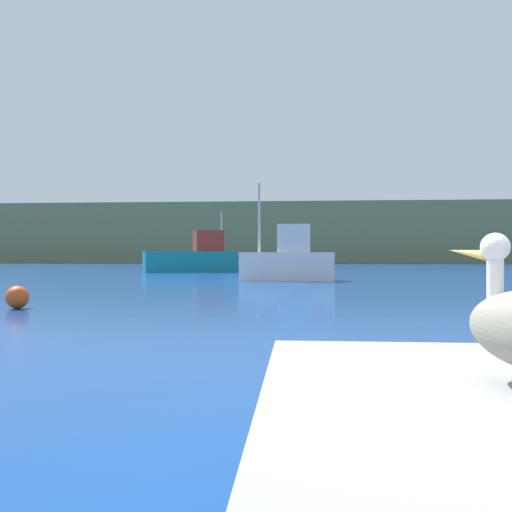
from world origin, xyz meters
name	(u,v)px	position (x,y,z in m)	size (l,w,h in m)	color
ground_plane	(467,492)	(0.00, 0.00, 0.00)	(260.00, 260.00, 0.00)	navy
hillside_backdrop	(306,234)	(0.00, 79.62, 4.28)	(140.00, 14.74, 8.56)	#6B7A51
fishing_boat_teal	(196,258)	(-8.51, 36.33, 1.00)	(7.38, 4.71, 4.41)	teal
fishing_boat_white	(288,260)	(-1.50, 23.76, 0.98)	(4.62, 1.46, 4.78)	white
mooring_buoy	(17,297)	(-7.66, 9.51, 0.27)	(0.54, 0.54, 0.54)	#E54C19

